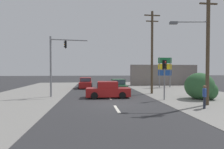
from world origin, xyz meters
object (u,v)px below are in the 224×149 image
Objects in this scene: pedestal_signal_right_kerb at (164,73)px; shopping_plaza_sign at (165,68)px; traffic_signal_mast at (56,58)px; pedestrian_at_kerb at (204,95)px; sedan_receding_far at (86,83)px; utility_pole_midground_right at (152,51)px; hatchback_kerbside_parked at (118,86)px; sedan_oncoming_mid at (108,90)px; utility_pole_foreground_right at (206,43)px.

pedestal_signal_right_kerb is 11.82m from shopping_plaza_sign.
traffic_signal_mast reaches higher than pedestrian_at_kerb.
sedan_receding_far is 2.61× the size of pedestrian_at_kerb.
utility_pole_midground_right reaches higher than pedestrian_at_kerb.
hatchback_kerbside_parked is at bearing -151.68° from shopping_plaza_sign.
sedan_receding_far is (-7.36, 11.33, -1.71)m from pedestal_signal_right_kerb.
pedestal_signal_right_kerb reaches higher than sedan_oncoming_mid.
pedestrian_at_kerb is at bearing -82.69° from utility_pole_midground_right.
utility_pole_midground_right is 2.01× the size of shopping_plaza_sign.
hatchback_kerbside_parked is (-3.46, 2.45, -4.16)m from utility_pole_midground_right.
utility_pole_foreground_right is 5.36× the size of pedestrian_at_kerb.
pedestal_signal_right_kerb is at bearing -64.45° from hatchback_kerbside_parked.
sedan_oncoming_mid is at bearing 137.50° from pedestrian_at_kerb.
pedestrian_at_kerb is at bearing -60.03° from sedan_receding_far.
utility_pole_foreground_right is at bearing -24.81° from traffic_signal_mast.
sedan_oncoming_mid is at bearing -75.14° from sedan_receding_far.
utility_pole_foreground_right is 2.04× the size of sedan_oncoming_mid.
pedestrian_at_kerb is at bearing -42.50° from sedan_oncoming_mid.
pedestrian_at_kerb is (6.18, -5.66, 0.22)m from sedan_oncoming_mid.
shopping_plaza_sign is 12.28m from sedan_receding_far.
pedestrian_at_kerb is (1.31, -3.69, -1.49)m from pedestal_signal_right_kerb.
sedan_receding_far is at bearing 124.32° from utility_pole_foreground_right.
utility_pole_foreground_right is 11.32m from hatchback_kerbside_parked.
traffic_signal_mast is 1.41× the size of sedan_receding_far.
sedan_receding_far is at bearing 136.84° from utility_pole_midground_right.
utility_pole_midground_right is 5.67× the size of pedestrian_at_kerb.
sedan_oncoming_mid is at bearing 157.95° from pedestal_signal_right_kerb.
shopping_plaza_sign is at bearing 76.85° from pedestrian_at_kerb.
hatchback_kerbside_parked is at bearing 119.97° from utility_pole_foreground_right.
shopping_plaza_sign is 2.82× the size of pedestrian_at_kerb.
pedestal_signal_right_kerb is 13.62m from sedan_receding_far.
utility_pole_foreground_right reaches higher than pedestrian_at_kerb.
traffic_signal_mast is at bearing -173.63° from utility_pole_midground_right.
pedestal_signal_right_kerb is 0.84× the size of sedan_receding_far.
utility_pole_foreground_right is 13.76m from shopping_plaza_sign.
sedan_oncoming_mid is (-7.01, 4.54, -4.02)m from utility_pole_foreground_right.
pedestrian_at_kerb is at bearing -103.15° from shopping_plaza_sign.
utility_pole_foreground_right reaches higher than shopping_plaza_sign.
sedan_receding_far is 1.15× the size of hatchback_kerbside_parked.
hatchback_kerbside_parked is at bearing 27.95° from traffic_signal_mast.
hatchback_kerbside_parked is (-3.15, 6.60, -1.71)m from pedestal_signal_right_kerb.
utility_pole_midground_right is at bearing -43.16° from sedan_receding_far.
sedan_oncoming_mid is at bearing -157.22° from utility_pole_midground_right.
shopping_plaza_sign is 1.24× the size of hatchback_kerbside_parked.
utility_pole_foreground_right is 0.95× the size of utility_pole_midground_right.
traffic_signal_mast is at bearing 149.20° from pedestrian_at_kerb.
traffic_signal_mast is 1.40× the size of sedan_oncoming_mid.
utility_pole_midground_right is at bearing -35.35° from hatchback_kerbside_parked.
utility_pole_midground_right is 8.83m from pedestrian_at_kerb.
utility_pole_midground_right is 1.54× the size of traffic_signal_mast.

